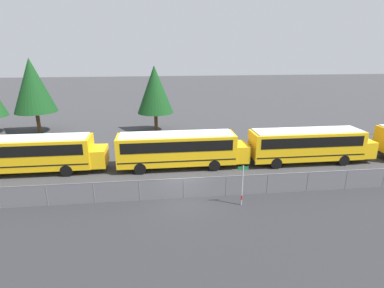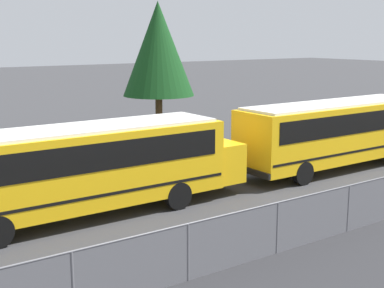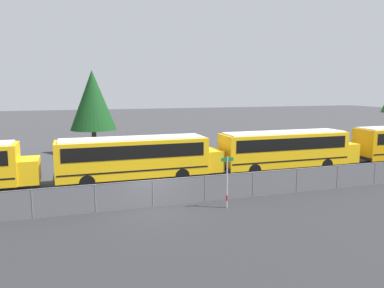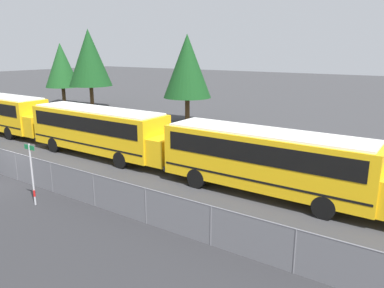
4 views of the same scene
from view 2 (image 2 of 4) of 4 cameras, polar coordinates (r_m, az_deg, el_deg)
school_bus_2 at (r=18.24m, az=-11.07°, el=-2.03°), size 11.43×2.53×3.10m
school_bus_3 at (r=25.41m, az=15.31°, el=1.54°), size 11.43×2.53×3.10m
tree_1 at (r=33.38m, az=-3.62°, el=10.07°), size 4.42×4.42×8.15m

